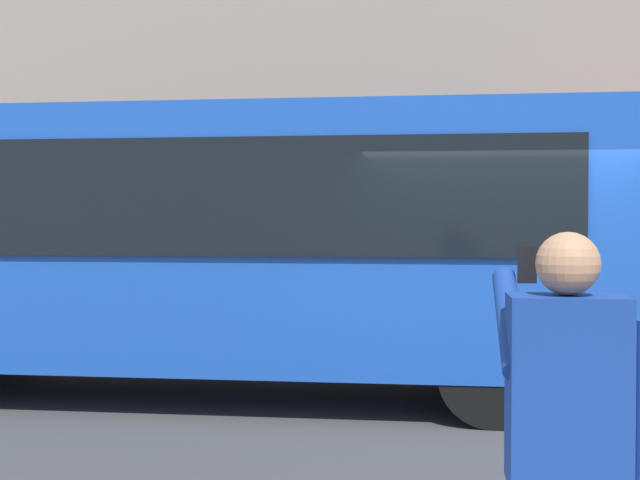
# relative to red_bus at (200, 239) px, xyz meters

# --- Properties ---
(ground_plane) EXTENTS (60.00, 60.00, 0.00)m
(ground_plane) POSITION_rel_red_bus_xyz_m (-3.09, 0.76, -1.68)
(ground_plane) COLOR #38383A
(red_bus) EXTENTS (9.05, 2.54, 3.08)m
(red_bus) POSITION_rel_red_bus_xyz_m (0.00, 0.00, 0.00)
(red_bus) COLOR #1947AD
(red_bus) RESTS_ON ground_plane
(pedestrian_photographer) EXTENTS (0.53, 0.52, 1.70)m
(pedestrian_photographer) POSITION_rel_red_bus_xyz_m (-2.89, 5.75, -0.54)
(pedestrian_photographer) COLOR #1E2347
(pedestrian_photographer) RESTS_ON sidewalk_curb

